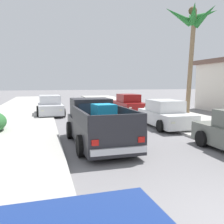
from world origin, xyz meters
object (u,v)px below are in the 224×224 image
(pickup_truck, at_px, (98,125))
(car_right_mid, at_px, (129,104))
(car_left_mid, at_px, (50,106))
(palm_tree_right_fore, at_px, (192,25))
(car_left_near, at_px, (165,115))

(pickup_truck, relative_size, car_right_mid, 1.23)
(car_left_mid, height_order, car_right_mid, same)
(car_left_mid, bearing_deg, palm_tree_right_fore, -14.88)
(car_left_near, xyz_separation_m, palm_tree_right_fore, (4.22, 4.25, 6.08))
(pickup_truck, xyz_separation_m, car_left_mid, (-1.69, 9.82, -0.08))
(pickup_truck, distance_m, car_right_mid, 11.18)
(car_right_mid, relative_size, palm_tree_right_fore, 0.52)
(pickup_truck, xyz_separation_m, car_right_mid, (4.81, 10.09, -0.08))
(pickup_truck, distance_m, car_left_near, 5.31)
(pickup_truck, relative_size, car_left_near, 1.23)
(car_left_near, distance_m, car_left_mid, 9.36)
(pickup_truck, bearing_deg, car_right_mid, 64.53)
(car_left_near, bearing_deg, pickup_truck, -148.03)
(car_left_near, bearing_deg, car_left_mid, 131.42)
(pickup_truck, xyz_separation_m, car_left_near, (4.50, 2.81, -0.08))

